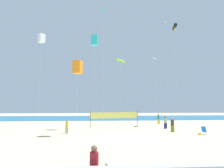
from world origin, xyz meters
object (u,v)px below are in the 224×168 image
at_px(kite_white_box, 42,38).
at_px(beach_handbag, 199,134).
at_px(kite_pink_diamond, 165,27).
at_px(kite_lime_tube, 120,61).
at_px(mother_figure, 94,164).
at_px(beachgoer_charcoal_shirt, 172,124).
at_px(beachgoer_mustard_shirt, 67,126).
at_px(kite_orange_box, 78,67).
at_px(folding_beach_chair, 204,130).
at_px(kite_white_diamond, 155,59).
at_px(beachgoer_sage_shirt, 165,122).
at_px(kite_green_diamond, 103,16).
at_px(kite_cyan_box, 95,40).
at_px(beachgoer_teal_shirt, 159,118).
at_px(kite_black_tube, 175,27).
at_px(volleyball_net, 115,116).

bearing_deg(kite_white_box, beach_handbag, -32.64).
xyz_separation_m(kite_pink_diamond, kite_lime_tube, (-9.32, -3.64, -7.64)).
bearing_deg(mother_figure, beachgoer_charcoal_shirt, 30.91).
bearing_deg(beach_handbag, kite_lime_tube, 125.12).
bearing_deg(kite_white_box, beachgoer_mustard_shirt, -59.56).
bearing_deg(kite_lime_tube, kite_orange_box, -121.58).
relative_size(folding_beach_chair, kite_white_diamond, 0.07).
bearing_deg(kite_white_diamond, mother_figure, -111.58).
relative_size(beachgoer_sage_shirt, kite_pink_diamond, 0.09).
distance_m(mother_figure, kite_white_box, 31.67).
height_order(beachgoer_mustard_shirt, kite_green_diamond, kite_green_diamond).
height_order(beach_handbag, kite_cyan_box, kite_cyan_box).
height_order(beachgoer_mustard_shirt, beachgoer_teal_shirt, beachgoer_teal_shirt).
bearing_deg(kite_black_tube, kite_lime_tube, 177.90).
bearing_deg(volleyball_net, beachgoer_teal_shirt, 27.38).
relative_size(kite_black_tube, kite_white_box, 1.06).
bearing_deg(kite_lime_tube, beachgoer_charcoal_shirt, -55.72).
xyz_separation_m(beachgoer_mustard_shirt, beach_handbag, (14.71, -2.24, -0.71)).
bearing_deg(beachgoer_charcoal_shirt, folding_beach_chair, -14.73).
bearing_deg(beachgoer_sage_shirt, kite_orange_box, 89.64).
bearing_deg(beach_handbag, kite_pink_diamond, 82.51).
distance_m(volleyball_net, kite_green_diamond, 14.44).
bearing_deg(kite_black_tube, folding_beach_chair, -97.51).
relative_size(beachgoer_sage_shirt, beachgoer_charcoal_shirt, 0.98).
relative_size(volleyball_net, kite_orange_box, 0.90).
height_order(beachgoer_charcoal_shirt, volleyball_net, volleyball_net).
distance_m(beachgoer_sage_shirt, kite_green_diamond, 16.67).
relative_size(folding_beach_chair, kite_white_box, 0.05).
bearing_deg(kite_cyan_box, kite_orange_box, -106.87).
bearing_deg(volleyball_net, kite_cyan_box, -148.28).
relative_size(beachgoer_charcoal_shirt, kite_cyan_box, 0.13).
height_order(mother_figure, beachgoer_mustard_shirt, mother_figure).
bearing_deg(beachgoer_teal_shirt, kite_cyan_box, 134.34).
distance_m(folding_beach_chair, volleyball_net, 12.53).
relative_size(mother_figure, kite_cyan_box, 0.12).
distance_m(beachgoer_mustard_shirt, beachgoer_charcoal_shirt, 12.73).
distance_m(beachgoer_mustard_shirt, kite_pink_diamond, 26.91).
height_order(beachgoer_mustard_shirt, kite_pink_diamond, kite_pink_diamond).
bearing_deg(kite_black_tube, beachgoer_mustard_shirt, -154.45).
bearing_deg(folding_beach_chair, kite_black_tube, 97.01).
relative_size(beachgoer_charcoal_shirt, kite_green_diamond, 0.11).
distance_m(beachgoer_charcoal_shirt, kite_black_tube, 17.99).
xyz_separation_m(beach_handbag, kite_black_tube, (2.02, 10.24, 16.59)).
xyz_separation_m(kite_orange_box, kite_black_tube, (15.48, 9.42, 9.18)).
relative_size(beachgoer_charcoal_shirt, kite_lime_tube, 0.16).
bearing_deg(kite_pink_diamond, beach_handbag, -97.49).
height_order(volleyball_net, kite_cyan_box, kite_cyan_box).
xyz_separation_m(beachgoer_mustard_shirt, kite_lime_tube, (7.26, 8.35, 9.84)).
distance_m(kite_cyan_box, kite_white_box, 12.38).
height_order(beachgoer_charcoal_shirt, kite_black_tube, kite_black_tube).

